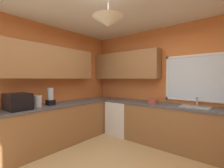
# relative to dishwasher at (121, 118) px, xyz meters

# --- Properties ---
(room_shell) EXTENTS (3.99, 4.07, 2.72)m
(room_shell) POSITION_rel_dishwasher_xyz_m (0.59, -1.14, 1.37)
(room_shell) COLOR #D17238
(room_shell) RESTS_ON ground_plane
(counter_run_left) EXTENTS (0.65, 3.68, 0.89)m
(counter_run_left) POSITION_rel_dishwasher_xyz_m (-0.66, -1.63, 0.02)
(counter_run_left) COLOR olive
(counter_run_left) RESTS_ON ground_plane
(counter_run_back) EXTENTS (3.08, 0.65, 0.89)m
(counter_run_back) POSITION_rel_dishwasher_xyz_m (1.17, 0.03, 0.02)
(counter_run_back) COLOR olive
(counter_run_back) RESTS_ON ground_plane
(dishwasher) EXTENTS (0.60, 0.60, 0.85)m
(dishwasher) POSITION_rel_dishwasher_xyz_m (0.00, 0.00, 0.00)
(dishwasher) COLOR white
(dishwasher) RESTS_ON ground_plane
(microwave) EXTENTS (0.48, 0.36, 0.29)m
(microwave) POSITION_rel_dishwasher_xyz_m (-0.66, -2.24, 0.61)
(microwave) COLOR black
(microwave) RESTS_ON counter_run_left
(kettle) EXTENTS (0.15, 0.15, 0.22)m
(kettle) POSITION_rel_dishwasher_xyz_m (-0.64, -1.88, 0.58)
(kettle) COLOR #B7B7BC
(kettle) RESTS_ON counter_run_left
(sink_assembly) EXTENTS (0.53, 0.40, 0.19)m
(sink_assembly) POSITION_rel_dishwasher_xyz_m (1.75, 0.04, 0.48)
(sink_assembly) COLOR #9EA0A5
(sink_assembly) RESTS_ON counter_run_back
(bowl) EXTENTS (0.22, 0.22, 0.09)m
(bowl) POSITION_rel_dishwasher_xyz_m (0.87, 0.03, 0.51)
(bowl) COLOR #B74C42
(bowl) RESTS_ON counter_run_back
(blender_appliance) EXTENTS (0.15, 0.15, 0.36)m
(blender_appliance) POSITION_rel_dishwasher_xyz_m (-0.66, -1.61, 0.63)
(blender_appliance) COLOR black
(blender_appliance) RESTS_ON counter_run_left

